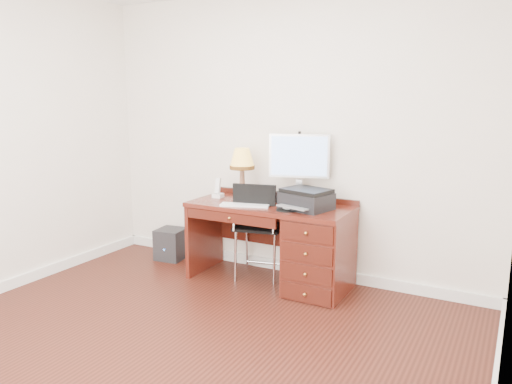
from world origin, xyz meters
The scene contains 12 objects.
ground centered at (0.00, 0.00, 0.00)m, with size 4.00×4.00×0.00m, color black.
room_shell centered at (0.00, 0.63, 0.05)m, with size 4.00×4.00×4.00m.
desk centered at (0.32, 1.40, 0.41)m, with size 1.50×0.67×0.75m.
monitor centered at (0.21, 1.58, 1.15)m, with size 0.55×0.26×0.64m.
keyboard centered at (-0.17, 1.22, 0.76)m, with size 0.44×0.13×0.02m, color white.
mouse_pad centered at (0.24, 1.25, 0.76)m, with size 0.20×0.20×0.04m.
printer centered at (0.37, 1.37, 0.84)m, with size 0.48×0.41×0.18m.
leg_lamp centered at (-0.34, 1.49, 1.11)m, with size 0.24×0.24×0.49m.
phone centered at (-0.59, 1.43, 0.81)m, with size 0.10×0.10×0.19m.
pen_cup centered at (-0.01, 1.51, 0.80)m, with size 0.08×0.08×0.10m, color black.
chair centered at (-0.16, 1.43, 0.57)m, with size 0.53×0.53×0.94m.
equipment_box centered at (-1.24, 1.50, 0.16)m, with size 0.28×0.28×0.33m, color black.
Camera 1 is at (2.02, -2.60, 1.72)m, focal length 35.00 mm.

